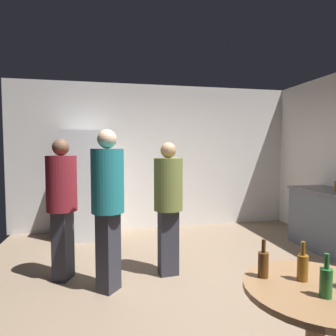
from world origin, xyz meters
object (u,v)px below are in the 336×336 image
(beer_bottle_amber, at_px, (303,266))
(person_in_teal_shirt, at_px, (108,197))
(refrigerator, at_px, (86,185))
(person_in_maroon_shirt, at_px, (62,198))
(foreground_table, at_px, (316,305))
(beer_bottle_brown, at_px, (263,263))
(beer_bottle_green, at_px, (326,281))
(person_in_olive_shirt, at_px, (168,198))

(beer_bottle_amber, xyz_separation_m, person_in_teal_shirt, (-1.10, 1.64, 0.18))
(refrigerator, height_order, person_in_maroon_shirt, refrigerator)
(foreground_table, relative_size, beer_bottle_amber, 3.48)
(refrigerator, xyz_separation_m, beer_bottle_brown, (1.26, -3.57, -0.08))
(beer_bottle_amber, relative_size, person_in_maroon_shirt, 0.14)
(beer_bottle_amber, xyz_separation_m, beer_bottle_green, (-0.01, -0.20, 0.00))
(beer_bottle_brown, height_order, person_in_teal_shirt, person_in_teal_shirt)
(beer_bottle_brown, bearing_deg, beer_bottle_green, -56.02)
(foreground_table, height_order, person_in_teal_shirt, person_in_teal_shirt)
(beer_bottle_amber, distance_m, person_in_maroon_shirt, 2.60)
(refrigerator, distance_m, foreground_table, 4.04)
(refrigerator, xyz_separation_m, person_in_maroon_shirt, (-0.15, -1.62, 0.04))
(beer_bottle_green, relative_size, person_in_maroon_shirt, 0.14)
(beer_bottle_green, distance_m, person_in_maroon_shirt, 2.75)
(beer_bottle_amber, xyz_separation_m, person_in_olive_shirt, (-0.40, 1.91, 0.10))
(beer_bottle_green, xyz_separation_m, person_in_maroon_shirt, (-1.60, 2.23, 0.12))
(beer_bottle_green, bearing_deg, refrigerator, 110.61)
(beer_bottle_amber, bearing_deg, refrigerator, 111.73)
(refrigerator, bearing_deg, beer_bottle_amber, -68.27)
(foreground_table, distance_m, person_in_maroon_shirt, 2.70)
(beer_bottle_brown, bearing_deg, beer_bottle_amber, -23.93)
(beer_bottle_amber, height_order, beer_bottle_brown, same)
(foreground_table, xyz_separation_m, beer_bottle_green, (-0.03, -0.11, 0.19))
(beer_bottle_brown, relative_size, beer_bottle_green, 1.00)
(beer_bottle_amber, relative_size, beer_bottle_green, 1.00)
(beer_bottle_green, bearing_deg, person_in_teal_shirt, 120.77)
(refrigerator, relative_size, beer_bottle_brown, 7.83)
(refrigerator, height_order, foreground_table, refrigerator)
(beer_bottle_amber, height_order, beer_bottle_green, same)
(foreground_table, height_order, person_in_olive_shirt, person_in_olive_shirt)
(beer_bottle_amber, height_order, person_in_teal_shirt, person_in_teal_shirt)
(person_in_teal_shirt, bearing_deg, person_in_maroon_shirt, -179.67)
(foreground_table, height_order, beer_bottle_amber, beer_bottle_amber)
(beer_bottle_brown, xyz_separation_m, person_in_olive_shirt, (-0.20, 1.82, 0.10))
(beer_bottle_amber, xyz_separation_m, beer_bottle_brown, (-0.20, 0.09, 0.00))
(beer_bottle_brown, xyz_separation_m, beer_bottle_green, (0.19, -0.29, 0.00))
(beer_bottle_green, bearing_deg, person_in_maroon_shirt, 125.67)
(foreground_table, distance_m, beer_bottle_amber, 0.21)
(beer_bottle_amber, xyz_separation_m, person_in_maroon_shirt, (-1.61, 2.04, 0.12))
(refrigerator, bearing_deg, beer_bottle_green, -69.39)
(beer_bottle_brown, bearing_deg, foreground_table, -38.44)
(refrigerator, distance_m, beer_bottle_amber, 3.94)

